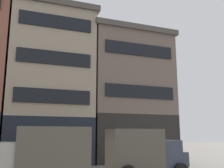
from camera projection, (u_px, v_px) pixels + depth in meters
name	position (u px, v px, depth m)	size (l,w,h in m)	color
building_center_left	(49.00, 85.00, 23.00)	(7.33, 7.16, 13.29)	black
building_center_right	(125.00, 96.00, 25.41)	(8.19, 7.16, 12.17)	black
delivery_truck_near	(144.00, 151.00, 14.22)	(4.42, 2.30, 2.62)	#333847
delivery_truck_far	(37.00, 157.00, 10.28)	(4.40, 2.24, 2.62)	gray
sedan_dark	(50.00, 159.00, 15.42)	(3.75, 1.96, 1.83)	#7A6B4C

